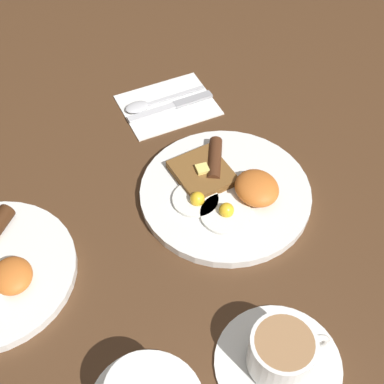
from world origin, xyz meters
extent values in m
plane|color=#4C301C|center=(0.00, 0.00, 0.00)|extent=(3.00, 3.00, 0.00)
cylinder|color=white|center=(0.00, 0.00, 0.01)|extent=(0.28, 0.28, 0.01)
cylinder|color=white|center=(-0.05, 0.02, 0.02)|extent=(0.08, 0.08, 0.01)
sphere|color=yellow|center=(-0.05, 0.02, 0.03)|extent=(0.02, 0.02, 0.02)
cylinder|color=white|center=(0.00, 0.05, 0.02)|extent=(0.07, 0.07, 0.01)
sphere|color=yellow|center=(-0.01, 0.05, 0.03)|extent=(0.02, 0.02, 0.02)
ellipsoid|color=orange|center=(-0.03, -0.04, 0.03)|extent=(0.08, 0.07, 0.03)
cylinder|color=#492715|center=(0.06, -0.01, 0.03)|extent=(0.09, 0.06, 0.02)
cube|color=brown|center=(0.04, 0.02, 0.02)|extent=(0.10, 0.10, 0.01)
cube|color=#F4E072|center=(0.04, 0.02, 0.03)|extent=(0.02, 0.02, 0.01)
ellipsoid|color=orange|center=(-0.03, 0.35, 0.03)|extent=(0.06, 0.06, 0.03)
cylinder|color=white|center=(-0.28, 0.06, 0.00)|extent=(0.17, 0.17, 0.01)
cylinder|color=white|center=(-0.28, 0.06, 0.04)|extent=(0.08, 0.08, 0.06)
cylinder|color=#9E7047|center=(-0.28, 0.06, 0.07)|extent=(0.07, 0.07, 0.00)
torus|color=white|center=(-0.29, 0.02, 0.04)|extent=(0.02, 0.04, 0.04)
cube|color=white|center=(0.25, 0.00, 0.00)|extent=(0.14, 0.17, 0.01)
cube|color=silver|center=(0.23, 0.04, 0.01)|extent=(0.02, 0.10, 0.00)
cube|color=#9E9EA3|center=(0.24, -0.05, 0.01)|extent=(0.02, 0.08, 0.01)
ellipsoid|color=silver|center=(0.26, 0.06, 0.01)|extent=(0.03, 0.05, 0.01)
cube|color=silver|center=(0.26, -0.02, 0.01)|extent=(0.01, 0.12, 0.00)
camera|label=1|loc=(-0.49, 0.28, 0.68)|focal=50.00mm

